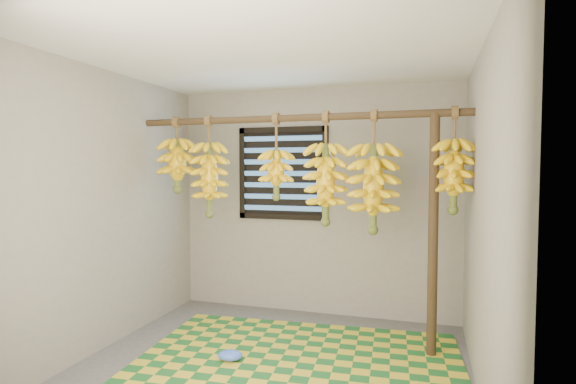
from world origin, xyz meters
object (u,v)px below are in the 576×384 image
at_px(plastic_bag, 230,355).
at_px(banana_bunch_e, 373,188).
at_px(banana_bunch_b, 209,179).
at_px(woven_mat, 295,369).
at_px(banana_bunch_f, 454,176).
at_px(banana_bunch_a, 177,165).
at_px(banana_bunch_c, 276,174).
at_px(banana_bunch_d, 326,184).
at_px(support_post, 433,236).

height_order(plastic_bag, banana_bunch_e, banana_bunch_e).
xyz_separation_m(plastic_bag, banana_bunch_b, (-0.48, 0.61, 1.40)).
bearing_deg(plastic_bag, woven_mat, 1.41).
height_order(plastic_bag, banana_bunch_f, banana_bunch_f).
height_order(woven_mat, plastic_bag, plastic_bag).
xyz_separation_m(banana_bunch_a, banana_bunch_e, (1.89, -0.00, -0.20)).
xyz_separation_m(plastic_bag, banana_bunch_c, (0.19, 0.61, 1.45)).
bearing_deg(woven_mat, banana_bunch_f, 27.16).
height_order(banana_bunch_a, banana_bunch_d, same).
bearing_deg(banana_bunch_b, banana_bunch_a, 180.00).
height_order(banana_bunch_c, banana_bunch_d, same).
bearing_deg(woven_mat, banana_bunch_a, 156.47).
bearing_deg(banana_bunch_c, support_post, 0.00).
height_order(woven_mat, banana_bunch_d, banana_bunch_d).
bearing_deg(support_post, woven_mat, -149.49).
height_order(support_post, woven_mat, support_post).
bearing_deg(banana_bunch_c, plastic_bag, -107.11).
bearing_deg(banana_bunch_e, banana_bunch_f, -0.00).
height_order(banana_bunch_a, banana_bunch_b, same).
bearing_deg(plastic_bag, banana_bunch_c, 72.89).
xyz_separation_m(banana_bunch_d, banana_bunch_e, (0.41, -0.00, -0.03)).
bearing_deg(banana_bunch_f, banana_bunch_b, 180.00).
bearing_deg(banana_bunch_d, support_post, -0.00).
relative_size(woven_mat, banana_bunch_d, 2.61).
distance_m(support_post, plastic_bag, 1.91).
xyz_separation_m(banana_bunch_a, banana_bunch_b, (0.34, -0.00, -0.13)).
bearing_deg(banana_bunch_a, banana_bunch_c, -0.00).
bearing_deg(banana_bunch_c, banana_bunch_d, 0.00).
distance_m(banana_bunch_a, banana_bunch_d, 1.48).
height_order(banana_bunch_b, banana_bunch_c, same).
xyz_separation_m(plastic_bag, banana_bunch_d, (0.64, 0.61, 1.37)).
relative_size(plastic_bag, banana_bunch_c, 0.26).
distance_m(banana_bunch_a, banana_bunch_e, 1.90).
xyz_separation_m(plastic_bag, banana_bunch_e, (1.06, 0.61, 1.33)).
bearing_deg(banana_bunch_c, woven_mat, -59.59).
distance_m(banana_bunch_a, banana_bunch_f, 2.52).
distance_m(support_post, woven_mat, 1.54).
bearing_deg(banana_bunch_f, banana_bunch_a, 180.00).
bearing_deg(banana_bunch_a, support_post, -0.00).
bearing_deg(banana_bunch_b, banana_bunch_c, 0.00).
relative_size(banana_bunch_a, banana_bunch_d, 0.73).
distance_m(banana_bunch_c, banana_bunch_f, 1.51).
distance_m(plastic_bag, banana_bunch_a, 1.84).
bearing_deg(banana_bunch_f, banana_bunch_d, 180.00).
height_order(support_post, banana_bunch_d, banana_bunch_d).
bearing_deg(banana_bunch_d, banana_bunch_a, 180.00).
bearing_deg(plastic_bag, banana_bunch_f, 19.73).
distance_m(banana_bunch_e, banana_bunch_f, 0.65).
bearing_deg(banana_bunch_f, banana_bunch_e, 180.00).
relative_size(support_post, banana_bunch_b, 2.10).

